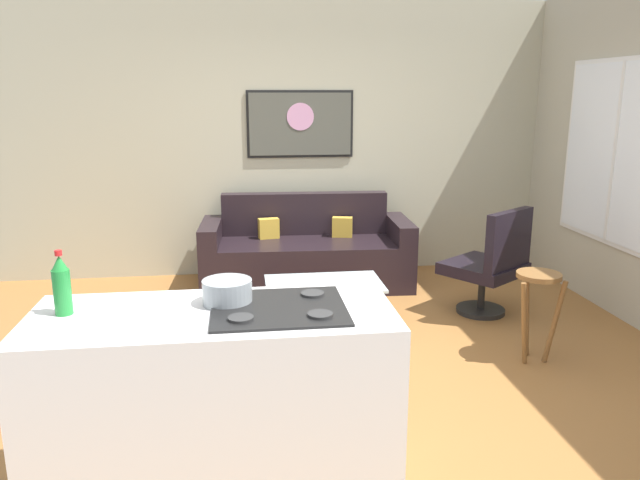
{
  "coord_description": "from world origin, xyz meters",
  "views": [
    {
      "loc": [
        -0.57,
        -3.89,
        1.88
      ],
      "look_at": [
        0.06,
        0.9,
        0.7
      ],
      "focal_mm": 34.03,
      "sensor_mm": 36.0,
      "label": 1
    }
  ],
  "objects_px": {
    "soda_bottle": "(62,286)",
    "wall_painting": "(300,124)",
    "couch": "(306,255)",
    "bar_stool": "(537,294)",
    "coffee_table": "(324,286)",
    "armchair": "(492,263)",
    "mixing_bowl": "(227,292)"
  },
  "relations": [
    {
      "from": "coffee_table",
      "to": "wall_painting",
      "type": "distance_m",
      "value": 2.07
    },
    {
      "from": "bar_stool",
      "to": "wall_painting",
      "type": "distance_m",
      "value": 3.03
    },
    {
      "from": "coffee_table",
      "to": "armchair",
      "type": "relative_size",
      "value": 0.99
    },
    {
      "from": "soda_bottle",
      "to": "couch",
      "type": "bearing_deg",
      "value": 65.92
    },
    {
      "from": "coffee_table",
      "to": "bar_stool",
      "type": "height_order",
      "value": "bar_stool"
    },
    {
      "from": "soda_bottle",
      "to": "wall_painting",
      "type": "distance_m",
      "value": 3.93
    },
    {
      "from": "soda_bottle",
      "to": "mixing_bowl",
      "type": "xyz_separation_m",
      "value": [
        0.71,
        0.05,
        -0.08
      ]
    },
    {
      "from": "couch",
      "to": "armchair",
      "type": "xyz_separation_m",
      "value": [
        1.47,
        -1.07,
        0.16
      ]
    },
    {
      "from": "soda_bottle",
      "to": "mixing_bowl",
      "type": "relative_size",
      "value": 1.27
    },
    {
      "from": "mixing_bowl",
      "to": "armchair",
      "type": "bearing_deg",
      "value": 43.25
    },
    {
      "from": "couch",
      "to": "soda_bottle",
      "type": "bearing_deg",
      "value": -114.08
    },
    {
      "from": "coffee_table",
      "to": "wall_painting",
      "type": "xyz_separation_m",
      "value": [
        -0.01,
        1.68,
        1.2
      ]
    },
    {
      "from": "bar_stool",
      "to": "soda_bottle",
      "type": "bearing_deg",
      "value": -157.42
    },
    {
      "from": "coffee_table",
      "to": "armchair",
      "type": "bearing_deg",
      "value": 5.48
    },
    {
      "from": "soda_bottle",
      "to": "coffee_table",
      "type": "bearing_deg",
      "value": 53.94
    },
    {
      "from": "coffee_table",
      "to": "mixing_bowl",
      "type": "distance_m",
      "value": 2.13
    },
    {
      "from": "soda_bottle",
      "to": "wall_painting",
      "type": "height_order",
      "value": "wall_painting"
    },
    {
      "from": "armchair",
      "to": "bar_stool",
      "type": "height_order",
      "value": "armchair"
    },
    {
      "from": "bar_stool",
      "to": "wall_painting",
      "type": "relative_size",
      "value": 0.6
    },
    {
      "from": "armchair",
      "to": "wall_painting",
      "type": "distance_m",
      "value": 2.4
    },
    {
      "from": "coffee_table",
      "to": "armchair",
      "type": "height_order",
      "value": "armchair"
    },
    {
      "from": "bar_stool",
      "to": "coffee_table",
      "type": "bearing_deg",
      "value": 151.21
    },
    {
      "from": "bar_stool",
      "to": "couch",
      "type": "bearing_deg",
      "value": 125.61
    },
    {
      "from": "soda_bottle",
      "to": "bar_stool",
      "type": "bearing_deg",
      "value": 22.58
    },
    {
      "from": "armchair",
      "to": "soda_bottle",
      "type": "relative_size",
      "value": 3.23
    },
    {
      "from": "couch",
      "to": "soda_bottle",
      "type": "xyz_separation_m",
      "value": [
        -1.41,
        -3.16,
        0.75
      ]
    },
    {
      "from": "couch",
      "to": "wall_painting",
      "type": "height_order",
      "value": "wall_painting"
    },
    {
      "from": "coffee_table",
      "to": "soda_bottle",
      "type": "relative_size",
      "value": 3.2
    },
    {
      "from": "armchair",
      "to": "soda_bottle",
      "type": "height_order",
      "value": "soda_bottle"
    },
    {
      "from": "armchair",
      "to": "wall_painting",
      "type": "height_order",
      "value": "wall_painting"
    },
    {
      "from": "bar_stool",
      "to": "wall_painting",
      "type": "xyz_separation_m",
      "value": [
        -1.42,
        2.46,
        1.07
      ]
    },
    {
      "from": "bar_stool",
      "to": "mixing_bowl",
      "type": "relative_size",
      "value": 2.86
    }
  ]
}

